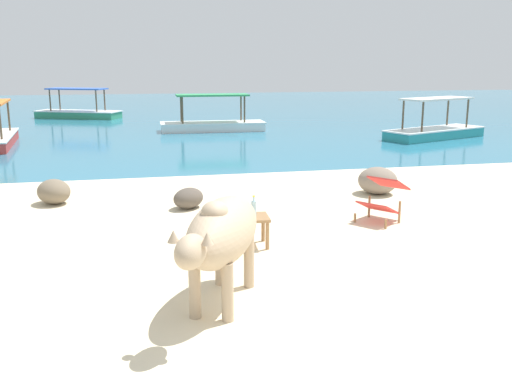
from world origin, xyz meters
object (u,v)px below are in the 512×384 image
object	(u,v)px
cow	(222,233)
bottle	(254,209)
low_bench_table	(240,222)
deck_chair_near	(383,196)
boat_green	(78,112)
boat_white	(213,123)
boat_teal	(435,130)

from	to	relation	value
cow	bottle	bearing A→B (deg)	-177.12
low_bench_table	bottle	world-z (taller)	bottle
deck_chair_near	boat_green	bearing A→B (deg)	-108.65
cow	deck_chair_near	xyz separation A→B (m)	(2.87, 2.53, -0.35)
cow	bottle	distance (m)	1.82
boat_white	bottle	bearing A→B (deg)	85.84
boat_green	boat_white	xyz separation A→B (m)	(5.07, -5.96, 0.00)
deck_chair_near	boat_teal	size ratio (longest dim) A/B	0.24
deck_chair_near	boat_teal	distance (m)	10.56
low_bench_table	boat_green	size ratio (longest dim) A/B	0.21
low_bench_table	boat_teal	xyz separation A→B (m)	(8.15, 9.61, -0.09)
cow	low_bench_table	world-z (taller)	cow
boat_green	boat_white	bearing A→B (deg)	-25.59
bottle	boat_green	xyz separation A→B (m)	(-3.77, 19.15, -0.27)
low_bench_table	boat_white	bearing A→B (deg)	87.57
cow	bottle	xyz separation A→B (m)	(0.68, 1.68, -0.21)
bottle	boat_white	bearing A→B (deg)	84.35
bottle	deck_chair_near	size ratio (longest dim) A/B	0.32
bottle	boat_white	world-z (taller)	boat_white
boat_green	boat_teal	distance (m)	15.08
bottle	boat_green	bearing A→B (deg)	101.13
low_bench_table	boat_white	xyz separation A→B (m)	(1.47, 13.10, -0.09)
boat_green	boat_white	world-z (taller)	same
cow	low_bench_table	xyz separation A→B (m)	(0.51, 1.76, -0.40)
low_bench_table	deck_chair_near	bearing A→B (deg)	22.04
low_bench_table	boat_white	world-z (taller)	boat_white
boat_white	boat_teal	distance (m)	7.54
deck_chair_near	boat_green	world-z (taller)	boat_green
low_bench_table	boat_green	world-z (taller)	boat_green
low_bench_table	bottle	bearing A→B (deg)	-23.25
low_bench_table	boat_white	size ratio (longest dim) A/B	0.21
low_bench_table	boat_teal	bearing A→B (deg)	53.67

